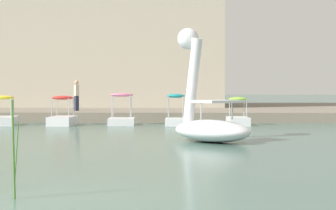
{
  "coord_description": "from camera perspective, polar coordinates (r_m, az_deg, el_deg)",
  "views": [
    {
      "loc": [
        2.23,
        -8.21,
        1.67
      ],
      "look_at": [
        1.42,
        16.18,
        1.05
      ],
      "focal_mm": 60.66,
      "sensor_mm": 36.0,
      "label": 1
    }
  ],
  "objects": [
    {
      "name": "person_on_path",
      "position": [
        32.94,
        -9.18,
        1.09
      ],
      "size": [
        0.31,
        0.31,
        1.75
      ],
      "color": "#23283D",
      "rests_on": "shore_bank_far"
    },
    {
      "name": "pedal_boat_yellow",
      "position": [
        28.54,
        -16.15,
        -1.17
      ],
      "size": [
        1.33,
        2.14,
        1.44
      ],
      "color": "white",
      "rests_on": "ground_plane"
    },
    {
      "name": "ground_plane",
      "position": [
        8.67,
        -13.22,
        -9.69
      ],
      "size": [
        462.33,
        462.33,
        0.0
      ],
      "primitive_type": "plane",
      "color": "#47665B"
    },
    {
      "name": "swan_boat",
      "position": [
        18.7,
        4.06,
        -1.23
      ],
      "size": [
        3.35,
        3.53,
        3.82
      ],
      "color": "white",
      "rests_on": "ground_plane"
    },
    {
      "name": "pedal_boat_red",
      "position": [
        27.82,
        -10.53,
        -1.09
      ],
      "size": [
        1.13,
        2.16,
        1.43
      ],
      "color": "white",
      "rests_on": "ground_plane"
    },
    {
      "name": "shore_bank_far",
      "position": [
        42.14,
        -1.12,
        -0.47
      ],
      "size": [
        156.91,
        25.14,
        0.52
      ],
      "primitive_type": "cube",
      "color": "slate",
      "rests_on": "ground_plane"
    },
    {
      "name": "pedal_boat_teal",
      "position": [
        27.22,
        0.78,
        -1.09
      ],
      "size": [
        0.99,
        1.72,
        1.52
      ],
      "color": "white",
      "rests_on": "ground_plane"
    },
    {
      "name": "apartment_block",
      "position": [
        44.7,
        -5.9,
        6.31
      ],
      "size": [
        17.19,
        12.24,
        9.9
      ],
      "primitive_type": "cube",
      "rotation": [
        0.0,
        0.0,
        0.0
      ],
      "color": "#B2A893",
      "rests_on": "shore_bank_far"
    },
    {
      "name": "pedal_boat_pink",
      "position": [
        27.78,
        -4.68,
        -0.98
      ],
      "size": [
        1.38,
        2.01,
        1.57
      ],
      "color": "white",
      "rests_on": "ground_plane"
    },
    {
      "name": "pedal_boat_lime",
      "position": [
        27.56,
        7.04,
        -1.15
      ],
      "size": [
        1.04,
        1.95,
        1.37
      ],
      "color": "white",
      "rests_on": "ground_plane"
    }
  ]
}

